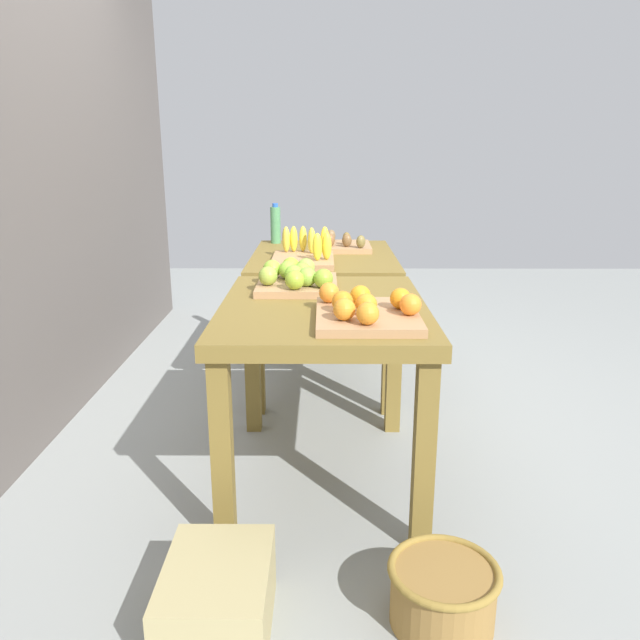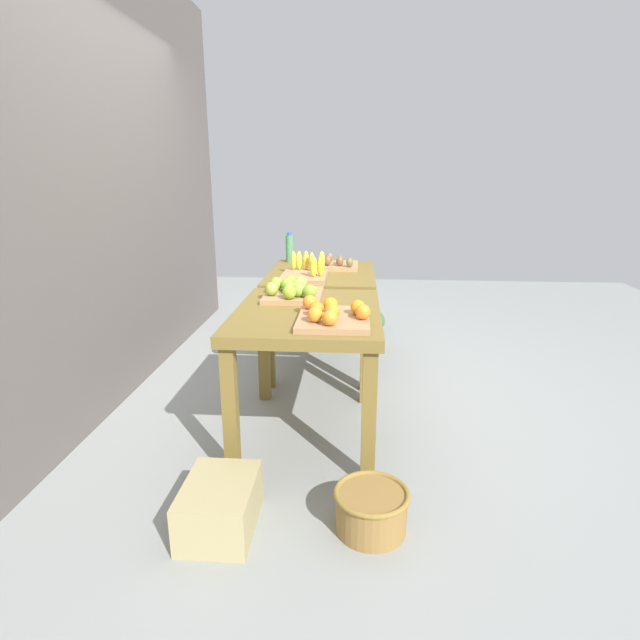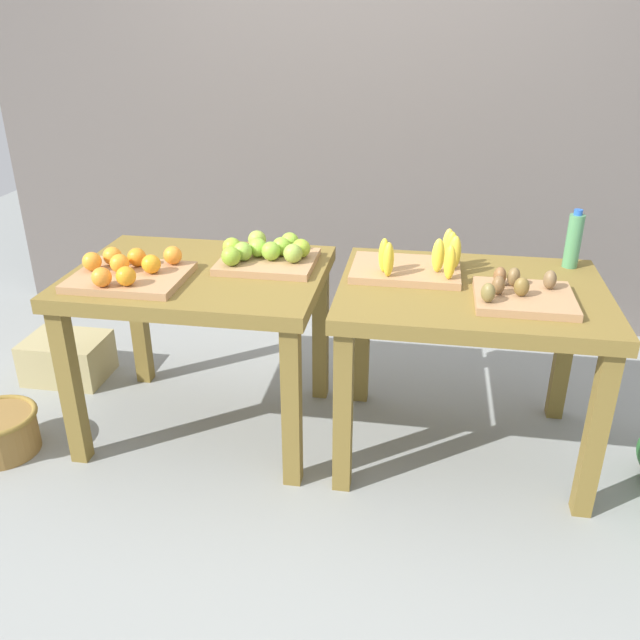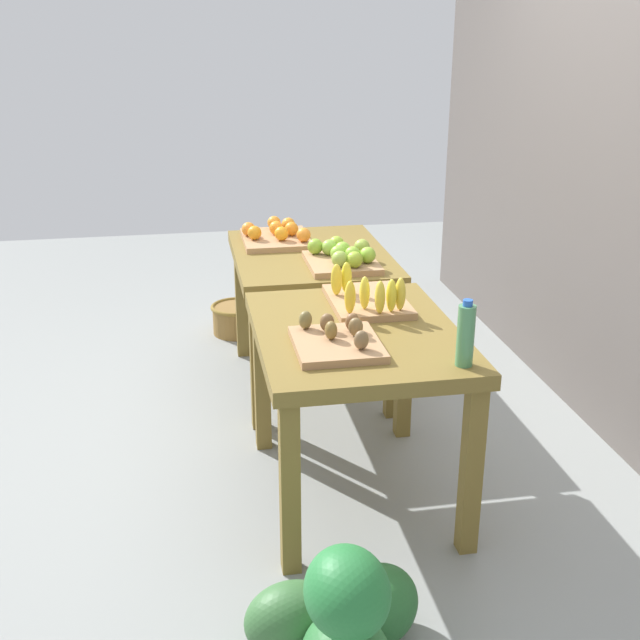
{
  "view_description": "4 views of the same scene",
  "coord_description": "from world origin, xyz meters",
  "px_view_note": "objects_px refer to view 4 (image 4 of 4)",
  "views": [
    {
      "loc": [
        -2.89,
        0.0,
        1.36
      ],
      "look_at": [
        -0.07,
        0.02,
        0.55
      ],
      "focal_mm": 34.65,
      "sensor_mm": 36.0,
      "label": 1
    },
    {
      "loc": [
        -3.24,
        -0.27,
        1.49
      ],
      "look_at": [
        0.05,
        -0.02,
        0.52
      ],
      "focal_mm": 28.35,
      "sensor_mm": 36.0,
      "label": 2
    },
    {
      "loc": [
        0.37,
        -2.47,
        1.74
      ],
      "look_at": [
        -0.05,
        0.03,
        0.56
      ],
      "focal_mm": 37.22,
      "sensor_mm": 36.0,
      "label": 3
    },
    {
      "loc": [
        3.44,
        -0.66,
        1.93
      ],
      "look_at": [
        -0.07,
        -0.04,
        0.56
      ],
      "focal_mm": 44.78,
      "sensor_mm": 36.0,
      "label": 4
    }
  ],
  "objects_px": {
    "kiwi_bin": "(337,340)",
    "watermelon_pile": "(342,624)",
    "water_bottle": "(466,335)",
    "orange_bin": "(276,235)",
    "cardboard_produce_box": "(334,308)",
    "banana_crate": "(367,298)",
    "wicker_basket": "(237,318)",
    "display_table_right": "(356,354)",
    "display_table_left": "(311,272)",
    "apple_bin": "(343,256)"
  },
  "relations": [
    {
      "from": "apple_bin",
      "to": "wicker_basket",
      "type": "xyz_separation_m",
      "value": [
        -1.09,
        -0.47,
        -0.7
      ]
    },
    {
      "from": "wicker_basket",
      "to": "cardboard_produce_box",
      "type": "height_order",
      "value": "cardboard_produce_box"
    },
    {
      "from": "kiwi_bin",
      "to": "watermelon_pile",
      "type": "distance_m",
      "value": 1.02
    },
    {
      "from": "orange_bin",
      "to": "wicker_basket",
      "type": "height_order",
      "value": "orange_bin"
    },
    {
      "from": "display_table_left",
      "to": "banana_crate",
      "type": "height_order",
      "value": "banana_crate"
    },
    {
      "from": "display_table_right",
      "to": "banana_crate",
      "type": "distance_m",
      "value": 0.3
    },
    {
      "from": "water_bottle",
      "to": "wicker_basket",
      "type": "height_order",
      "value": "water_bottle"
    },
    {
      "from": "display_table_left",
      "to": "wicker_basket",
      "type": "relative_size",
      "value": 3.16
    },
    {
      "from": "display_table_left",
      "to": "watermelon_pile",
      "type": "relative_size",
      "value": 1.6
    },
    {
      "from": "display_table_right",
      "to": "water_bottle",
      "type": "height_order",
      "value": "water_bottle"
    },
    {
      "from": "banana_crate",
      "to": "cardboard_produce_box",
      "type": "distance_m",
      "value": 1.89
    },
    {
      "from": "banana_crate",
      "to": "water_bottle",
      "type": "distance_m",
      "value": 0.68
    },
    {
      "from": "display_table_left",
      "to": "wicker_basket",
      "type": "bearing_deg",
      "value": -156.92
    },
    {
      "from": "water_bottle",
      "to": "cardboard_produce_box",
      "type": "xyz_separation_m",
      "value": [
        -2.39,
        0.0,
        -0.77
      ]
    },
    {
      "from": "wicker_basket",
      "to": "apple_bin",
      "type": "bearing_deg",
      "value": 23.31
    },
    {
      "from": "water_bottle",
      "to": "cardboard_produce_box",
      "type": "bearing_deg",
      "value": 179.98
    },
    {
      "from": "kiwi_bin",
      "to": "apple_bin",
      "type": "bearing_deg",
      "value": 167.27
    },
    {
      "from": "banana_crate",
      "to": "water_bottle",
      "type": "xyz_separation_m",
      "value": [
        0.65,
        0.2,
        0.07
      ]
    },
    {
      "from": "display_table_left",
      "to": "kiwi_bin",
      "type": "distance_m",
      "value": 1.3
    },
    {
      "from": "watermelon_pile",
      "to": "wicker_basket",
      "type": "bearing_deg",
      "value": -178.16
    },
    {
      "from": "display_table_left",
      "to": "kiwi_bin",
      "type": "bearing_deg",
      "value": -5.0
    },
    {
      "from": "display_table_left",
      "to": "orange_bin",
      "type": "distance_m",
      "value": 0.32
    },
    {
      "from": "orange_bin",
      "to": "banana_crate",
      "type": "relative_size",
      "value": 1.0
    },
    {
      "from": "cardboard_produce_box",
      "to": "display_table_right",
      "type": "bearing_deg",
      "value": -8.61
    },
    {
      "from": "banana_crate",
      "to": "water_bottle",
      "type": "height_order",
      "value": "water_bottle"
    },
    {
      "from": "watermelon_pile",
      "to": "cardboard_produce_box",
      "type": "xyz_separation_m",
      "value": [
        -2.97,
        0.56,
        -0.08
      ]
    },
    {
      "from": "display_table_right",
      "to": "kiwi_bin",
      "type": "distance_m",
      "value": 0.25
    },
    {
      "from": "water_bottle",
      "to": "cardboard_produce_box",
      "type": "relative_size",
      "value": 0.62
    },
    {
      "from": "kiwi_bin",
      "to": "watermelon_pile",
      "type": "relative_size",
      "value": 0.55
    },
    {
      "from": "water_bottle",
      "to": "watermelon_pile",
      "type": "bearing_deg",
      "value": -44.09
    },
    {
      "from": "display_table_left",
      "to": "display_table_right",
      "type": "distance_m",
      "value": 1.12
    },
    {
      "from": "water_bottle",
      "to": "banana_crate",
      "type": "bearing_deg",
      "value": -162.64
    },
    {
      "from": "display_table_left",
      "to": "display_table_right",
      "type": "relative_size",
      "value": 1.0
    },
    {
      "from": "wicker_basket",
      "to": "cardboard_produce_box",
      "type": "relative_size",
      "value": 0.82
    },
    {
      "from": "water_bottle",
      "to": "orange_bin",
      "type": "bearing_deg",
      "value": -165.68
    },
    {
      "from": "display_table_left",
      "to": "orange_bin",
      "type": "height_order",
      "value": "orange_bin"
    },
    {
      "from": "wicker_basket",
      "to": "watermelon_pile",
      "type": "bearing_deg",
      "value": 1.84
    },
    {
      "from": "display_table_right",
      "to": "watermelon_pile",
      "type": "bearing_deg",
      "value": -14.58
    },
    {
      "from": "display_table_right",
      "to": "cardboard_produce_box",
      "type": "relative_size",
      "value": 2.6
    },
    {
      "from": "orange_bin",
      "to": "watermelon_pile",
      "type": "height_order",
      "value": "orange_bin"
    },
    {
      "from": "display_table_left",
      "to": "apple_bin",
      "type": "xyz_separation_m",
      "value": [
        0.27,
        0.12,
        0.16
      ]
    },
    {
      "from": "cardboard_produce_box",
      "to": "apple_bin",
      "type": "bearing_deg",
      "value": -9.16
    },
    {
      "from": "display_table_left",
      "to": "banana_crate",
      "type": "relative_size",
      "value": 2.36
    },
    {
      "from": "orange_bin",
      "to": "banana_crate",
      "type": "xyz_separation_m",
      "value": [
        1.12,
        0.25,
        0.01
      ]
    },
    {
      "from": "apple_bin",
      "to": "banana_crate",
      "type": "bearing_deg",
      "value": -1.93
    },
    {
      "from": "apple_bin",
      "to": "water_bottle",
      "type": "xyz_separation_m",
      "value": [
        1.27,
        0.18,
        0.07
      ]
    },
    {
      "from": "orange_bin",
      "to": "cardboard_produce_box",
      "type": "bearing_deg",
      "value": 144.28
    },
    {
      "from": "kiwi_bin",
      "to": "watermelon_pile",
      "type": "xyz_separation_m",
      "value": [
        0.82,
        -0.14,
        -0.6
      ]
    },
    {
      "from": "kiwi_bin",
      "to": "water_bottle",
      "type": "relative_size",
      "value": 1.46
    },
    {
      "from": "display_table_right",
      "to": "kiwi_bin",
      "type": "relative_size",
      "value": 2.89
    }
  ]
}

